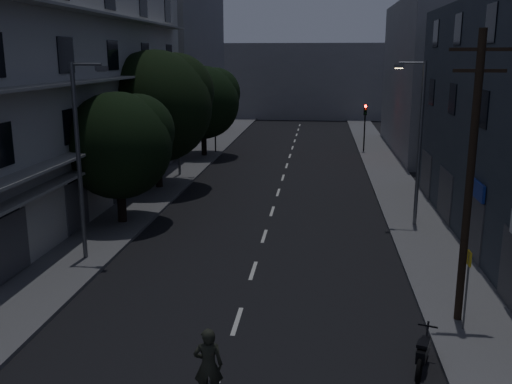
# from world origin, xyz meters

# --- Properties ---
(ground) EXTENTS (160.00, 160.00, 0.00)m
(ground) POSITION_xyz_m (0.00, 25.00, 0.00)
(ground) COLOR black
(ground) RESTS_ON ground
(sidewalk_left) EXTENTS (3.00, 90.00, 0.15)m
(sidewalk_left) POSITION_xyz_m (-7.50, 25.00, 0.07)
(sidewalk_left) COLOR #565659
(sidewalk_left) RESTS_ON ground
(sidewalk_right) EXTENTS (3.00, 90.00, 0.15)m
(sidewalk_right) POSITION_xyz_m (7.50, 25.00, 0.07)
(sidewalk_right) COLOR #565659
(sidewalk_right) RESTS_ON ground
(lane_markings) EXTENTS (0.15, 60.50, 0.01)m
(lane_markings) POSITION_xyz_m (0.00, 31.25, 0.01)
(lane_markings) COLOR beige
(lane_markings) RESTS_ON ground
(building_left) EXTENTS (7.00, 36.00, 14.00)m
(building_left) POSITION_xyz_m (-11.98, 18.00, 6.99)
(building_left) COLOR #AAA9A5
(building_left) RESTS_ON ground
(building_far_left) EXTENTS (6.00, 20.00, 16.00)m
(building_far_left) POSITION_xyz_m (-12.00, 48.00, 8.00)
(building_far_left) COLOR slate
(building_far_left) RESTS_ON ground
(building_far_right) EXTENTS (6.00, 20.00, 13.00)m
(building_far_right) POSITION_xyz_m (12.00, 42.00, 6.50)
(building_far_right) COLOR slate
(building_far_right) RESTS_ON ground
(building_far_end) EXTENTS (24.00, 8.00, 10.00)m
(building_far_end) POSITION_xyz_m (0.00, 70.00, 5.00)
(building_far_end) COLOR slate
(building_far_end) RESTS_ON ground
(tree_near) EXTENTS (5.31, 5.31, 6.55)m
(tree_near) POSITION_xyz_m (-7.33, 16.76, 4.24)
(tree_near) COLOR black
(tree_near) RESTS_ON sidewalk_left
(tree_mid) EXTENTS (7.01, 7.01, 8.62)m
(tree_mid) POSITION_xyz_m (-7.62, 24.67, 5.54)
(tree_mid) COLOR black
(tree_mid) RESTS_ON sidewalk_left
(tree_far) EXTENTS (6.02, 6.02, 7.45)m
(tree_far) POSITION_xyz_m (-7.15, 36.79, 4.82)
(tree_far) COLOR black
(tree_far) RESTS_ON sidewalk_left
(traffic_signal_far_right) EXTENTS (0.28, 0.37, 4.10)m
(traffic_signal_far_right) POSITION_xyz_m (6.39, 40.19, 3.10)
(traffic_signal_far_right) COLOR black
(traffic_signal_far_right) RESTS_ON sidewalk_right
(traffic_signal_far_left) EXTENTS (0.28, 0.37, 4.10)m
(traffic_signal_far_left) POSITION_xyz_m (-6.57, 38.53, 3.10)
(traffic_signal_far_left) COLOR black
(traffic_signal_far_left) RESTS_ON sidewalk_left
(street_lamp_left_near) EXTENTS (1.51, 0.25, 8.00)m
(street_lamp_left_near) POSITION_xyz_m (-7.00, 11.35, 4.60)
(street_lamp_left_near) COLOR #55575C
(street_lamp_left_near) RESTS_ON sidewalk_left
(street_lamp_right) EXTENTS (1.51, 0.25, 8.00)m
(street_lamp_right) POSITION_xyz_m (7.23, 17.87, 4.60)
(street_lamp_right) COLOR slate
(street_lamp_right) RESTS_ON sidewalk_right
(street_lamp_left_far) EXTENTS (1.51, 0.25, 8.00)m
(street_lamp_left_far) POSITION_xyz_m (-7.22, 28.61, 4.60)
(street_lamp_left_far) COLOR slate
(street_lamp_left_far) RESTS_ON sidewalk_left
(utility_pole) EXTENTS (1.80, 0.24, 9.00)m
(utility_pole) POSITION_xyz_m (7.06, 7.17, 4.87)
(utility_pole) COLOR black
(utility_pole) RESTS_ON sidewalk_right
(bus_stop_sign) EXTENTS (0.06, 0.35, 2.52)m
(bus_stop_sign) POSITION_xyz_m (7.07, 6.48, 1.89)
(bus_stop_sign) COLOR #595B60
(bus_stop_sign) RESTS_ON sidewalk_right
(motorcycle) EXTENTS (0.80, 1.81, 1.20)m
(motorcycle) POSITION_xyz_m (5.45, 4.15, 0.47)
(motorcycle) COLOR black
(motorcycle) RESTS_ON ground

